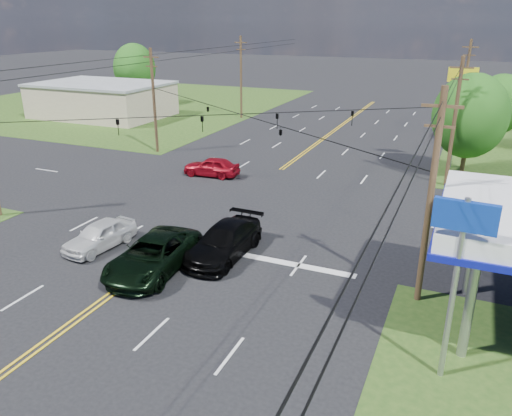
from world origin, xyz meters
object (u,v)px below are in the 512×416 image
at_px(retail_nw, 103,101).
at_px(pole_ne, 454,121).
at_px(pole_nw, 154,100).
at_px(tree_right_b, 500,104).
at_px(suv_black, 224,241).
at_px(tree_far_l, 134,68).
at_px(pickup_white, 100,235).
at_px(pole_se, 430,197).
at_px(pole_left_far, 241,77).
at_px(polesign_se, 461,245).
at_px(pole_right_far, 465,87).
at_px(tree_right_a, 470,116).
at_px(pickup_dkgreen, 153,255).

distance_m(retail_nw, pole_ne, 45.02).
height_order(pole_nw, tree_right_b, pole_nw).
relative_size(retail_nw, suv_black, 2.72).
relative_size(tree_far_l, pickup_white, 1.96).
height_order(pole_ne, suv_black, pole_ne).
relative_size(pole_se, pole_left_far, 0.95).
bearing_deg(polesign_se, pole_se, 105.28).
bearing_deg(pole_ne, pole_right_far, 90.00).
height_order(pole_nw, pole_right_far, pole_right_far).
bearing_deg(tree_far_l, tree_right_b, -9.37).
xyz_separation_m(retail_nw, polesign_se, (44.37, -36.00, 3.13)).
xyz_separation_m(pole_ne, tree_right_a, (1.00, 3.00, -0.05)).
bearing_deg(retail_nw, pole_left_far, 19.44).
bearing_deg(retail_nw, tree_right_b, 2.46).
xyz_separation_m(pole_left_far, tree_far_l, (-19.00, 4.00, 0.03)).
height_order(retail_nw, polesign_se, polesign_se).
distance_m(suv_black, pickup_white, 7.00).
distance_m(pole_left_far, tree_right_b, 29.79).
xyz_separation_m(tree_right_b, pickup_white, (-20.27, -34.29, -3.46)).
bearing_deg(tree_right_b, tree_right_a, -101.77).
height_order(retail_nw, pickup_white, retail_nw).
bearing_deg(pickup_white, pole_se, 11.44).
bearing_deg(retail_nw, pickup_white, -50.91).
height_order(tree_right_b, suv_black, tree_right_b).
distance_m(pole_nw, tree_far_l, 29.83).
height_order(pole_left_far, tree_right_b, pole_left_far).
bearing_deg(pickup_white, pole_nw, 122.62).
height_order(pole_se, pickup_white, pole_se).
distance_m(retail_nw, pole_left_far, 18.30).
bearing_deg(tree_right_a, pole_right_far, 93.58).
bearing_deg(pole_nw, pole_right_far, 36.16).
height_order(retail_nw, tree_right_b, tree_right_b).
height_order(pole_ne, tree_right_a, pole_ne).
relative_size(pole_nw, pole_ne, 1.00).
bearing_deg(polesign_se, pickup_dkgreen, 169.38).
bearing_deg(pole_right_far, pole_ne, -90.00).
xyz_separation_m(pole_ne, pickup_white, (-16.77, -19.29, -4.16)).
bearing_deg(retail_nw, polesign_se, -39.06).
distance_m(pole_se, pole_right_far, 37.00).
height_order(pole_right_far, tree_right_b, pole_right_far).
height_order(pole_ne, pole_left_far, pole_left_far).
bearing_deg(polesign_se, tree_right_a, 90.81).
bearing_deg(suv_black, pickup_white, -164.01).
bearing_deg(pole_nw, pole_se, -34.70).
bearing_deg(pole_right_far, retail_nw, -172.06).
bearing_deg(pole_right_far, tree_right_a, -86.42).
distance_m(suv_black, polesign_se, 13.33).
relative_size(pole_se, tree_right_b, 1.34).
bearing_deg(tree_right_b, retail_nw, -177.54).
height_order(tree_right_b, pickup_white, tree_right_b).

